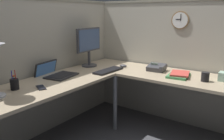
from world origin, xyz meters
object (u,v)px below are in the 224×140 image
Objects in this scene: keyboard at (108,71)px; book_stack at (179,75)px; pen_cup at (15,84)px; wall_clock at (180,20)px; cell_phone at (41,88)px; computer_mouse at (123,66)px; office_phone at (157,68)px; coffee_mug at (205,77)px; laptop at (55,73)px; monitor at (89,44)px.

book_stack is (0.26, -0.77, 0.01)m from keyboard.
wall_clock is (1.69, -0.91, 0.55)m from pen_cup.
cell_phone is at bearing 172.16° from keyboard.
computer_mouse is 0.76m from book_stack.
pen_cup is 1.60m from office_phone.
coffee_mug is 0.82m from wall_clock.
laptop is 1.21m from office_phone.
coffee_mug is (1.28, -1.35, -0.00)m from pen_cup.
book_stack is at bearing -108.13° from office_phone.
book_stack is 3.28× the size of coffee_mug.
pen_cup reaches higher than laptop.
computer_mouse is 0.90m from wall_clock.
office_phone is at bearing -81.91° from computer_mouse.
office_phone reaches higher than computer_mouse.
laptop is at bearing 153.45° from computer_mouse.
cell_phone is 0.46× the size of book_stack.
cell_phone is at bearing 141.42° from book_stack.
laptop is 3.00× the size of cell_phone.
wall_clock is (1.15, -0.99, 0.57)m from laptop.
keyboard is 1.95× the size of wall_clock.
coffee_mug is at bearing -95.46° from book_stack.
office_phone is (1.41, -0.76, -0.02)m from pen_cup.
coffee_mug reaches higher than computer_mouse.
keyboard is 1.07m from wall_clock.
monitor is 1.03m from cell_phone.
monitor is 1.18m from wall_clock.
book_stack is (1.14, -0.91, 0.02)m from cell_phone.
monitor is 4.81× the size of computer_mouse.
laptop is at bearing 117.12° from coffee_mug.
monitor is 1.46m from coffee_mug.
keyboard is (-0.09, -0.38, -0.28)m from monitor.
coffee_mug is (1.11, -1.19, 0.04)m from cell_phone.
computer_mouse is 1.08× the size of coffee_mug.
monitor is 5.21× the size of coffee_mug.
laptop is 1.61m from coffee_mug.
laptop is 1.01× the size of keyboard.
cell_phone is 1.46m from book_stack.
wall_clock reaches higher than monitor.
cell_phone is 0.65× the size of office_phone.
keyboard is 1.08m from pen_cup.
monitor is at bearing 118.68° from computer_mouse.
pen_cup is 1.25× the size of cell_phone.
pen_cup is 0.81× the size of office_phone.
pen_cup is at bearing 151.76° from wall_clock.
pen_cup reaches higher than office_phone.
wall_clock is (0.56, -0.99, 0.30)m from monitor.
cell_phone is 1.38m from office_phone.
office_phone is 0.65m from wall_clock.
book_stack is at bearing -69.92° from keyboard.
computer_mouse is 1.04m from coffee_mug.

